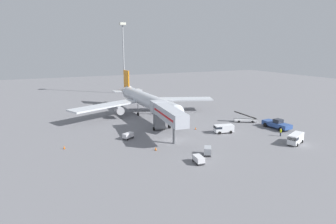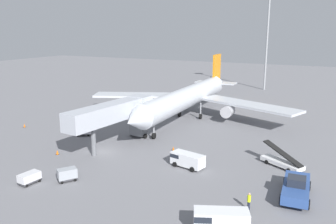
# 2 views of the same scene
# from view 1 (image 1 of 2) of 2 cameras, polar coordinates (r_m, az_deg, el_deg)

# --- Properties ---
(ground_plane) EXTENTS (300.00, 300.00, 0.00)m
(ground_plane) POSITION_cam_1_polar(r_m,az_deg,el_deg) (62.44, 0.90, -5.70)
(ground_plane) COLOR slate
(airplane_at_gate) EXTENTS (45.05, 46.58, 12.07)m
(airplane_at_gate) POSITION_cam_1_polar(r_m,az_deg,el_deg) (84.31, -4.44, 2.36)
(airplane_at_gate) COLOR silver
(airplane_at_gate) RESTS_ON ground
(jet_bridge) EXTENTS (4.95, 17.53, 7.14)m
(jet_bridge) POSITION_cam_1_polar(r_m,az_deg,el_deg) (63.78, -0.33, -0.34)
(jet_bridge) COLOR #B2B7C1
(jet_bridge) RESTS_ON ground
(pushback_tug) EXTENTS (3.44, 7.49, 2.50)m
(pushback_tug) POSITION_cam_1_polar(r_m,az_deg,el_deg) (75.99, 20.92, -2.28)
(pushback_tug) COLOR #2D4C8E
(pushback_tug) RESTS_ON ground
(belt_loader_truck) EXTENTS (6.13, 4.52, 2.97)m
(belt_loader_truck) POSITION_cam_1_polar(r_m,az_deg,el_deg) (80.14, 15.17, -1.41)
(belt_loader_truck) COLOR white
(belt_loader_truck) RESTS_ON ground
(service_van_near_left) EXTENTS (5.28, 3.65, 2.18)m
(service_van_near_left) POSITION_cam_1_polar(r_m,az_deg,el_deg) (65.54, 24.12, -4.81)
(service_van_near_left) COLOR white
(service_van_near_left) RESTS_ON ground
(service_van_far_left) EXTENTS (4.84, 2.79, 1.91)m
(service_van_far_left) POSITION_cam_1_polar(r_m,az_deg,el_deg) (68.81, 10.99, -3.22)
(service_van_far_left) COLOR white
(service_van_far_left) RESTS_ON ground
(baggage_cart_far_center) EXTENTS (1.60, 2.62, 1.32)m
(baggage_cart_far_center) POSITION_cam_1_polar(r_m,az_deg,el_deg) (50.74, 6.12, -9.37)
(baggage_cart_far_center) COLOR #38383D
(baggage_cart_far_center) RESTS_ON ground
(baggage_cart_mid_left) EXTENTS (2.81, 2.38, 1.36)m
(baggage_cart_mid_left) POSITION_cam_1_polar(r_m,az_deg,el_deg) (63.85, -7.98, -4.69)
(baggage_cart_mid_left) COLOR #38383D
(baggage_cart_mid_left) RESTS_ON ground
(baggage_cart_rear_left) EXTENTS (2.32, 2.58, 1.57)m
(baggage_cart_rear_left) POSITION_cam_1_polar(r_m,az_deg,el_deg) (54.50, 7.92, -7.68)
(baggage_cart_rear_left) COLOR #38383D
(baggage_cart_rear_left) RESTS_ON ground
(ground_crew_worker_foreground) EXTENTS (0.41, 0.41, 1.88)m
(ground_crew_worker_foreground) POSITION_cam_1_polar(r_m,az_deg,el_deg) (69.94, 21.60, -3.73)
(ground_crew_worker_foreground) COLOR #1E2333
(ground_crew_worker_foreground) RESTS_ON ground
(safety_cone_alpha) EXTENTS (0.43, 0.43, 0.66)m
(safety_cone_alpha) POSITION_cam_1_polar(r_m,az_deg,el_deg) (60.94, -20.04, -6.66)
(safety_cone_alpha) COLOR black
(safety_cone_alpha) RESTS_ON ground
(safety_cone_bravo) EXTENTS (0.40, 0.40, 0.61)m
(safety_cone_bravo) POSITION_cam_1_polar(r_m,az_deg,el_deg) (70.79, 5.53, -3.26)
(safety_cone_bravo) COLOR black
(safety_cone_bravo) RESTS_ON ground
(safety_cone_charlie) EXTENTS (0.45, 0.45, 0.68)m
(safety_cone_charlie) POSITION_cam_1_polar(r_m,az_deg,el_deg) (56.64, -2.47, -7.33)
(safety_cone_charlie) COLOR black
(safety_cone_charlie) RESTS_ON ground
(apron_light_mast) EXTENTS (2.40, 2.40, 29.94)m
(apron_light_mast) POSITION_cam_1_polar(r_m,az_deg,el_deg) (126.04, -8.95, 12.87)
(apron_light_mast) COLOR #93969B
(apron_light_mast) RESTS_ON ground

